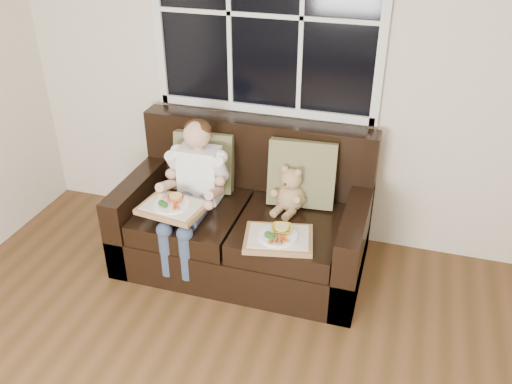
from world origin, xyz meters
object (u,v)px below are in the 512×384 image
(child, at_px, (194,181))
(teddy_bear, at_px, (291,193))
(tray_left, at_px, (173,206))
(loveseat, at_px, (246,222))
(tray_right, at_px, (279,237))

(child, height_order, teddy_bear, child)
(teddy_bear, bearing_deg, tray_left, -136.70)
(loveseat, height_order, tray_right, loveseat)
(loveseat, height_order, tray_left, loveseat)
(loveseat, distance_m, teddy_bear, 0.42)
(teddy_bear, height_order, tray_right, teddy_bear)
(child, bearing_deg, tray_left, -106.49)
(loveseat, xyz_separation_m, teddy_bear, (0.31, 0.04, 0.27))
(loveseat, distance_m, tray_left, 0.58)
(child, distance_m, tray_left, 0.24)
(loveseat, xyz_separation_m, child, (-0.32, -0.12, 0.35))
(child, distance_m, teddy_bear, 0.66)
(child, relative_size, tray_right, 1.93)
(child, relative_size, teddy_bear, 2.77)
(loveseat, bearing_deg, tray_right, -46.86)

